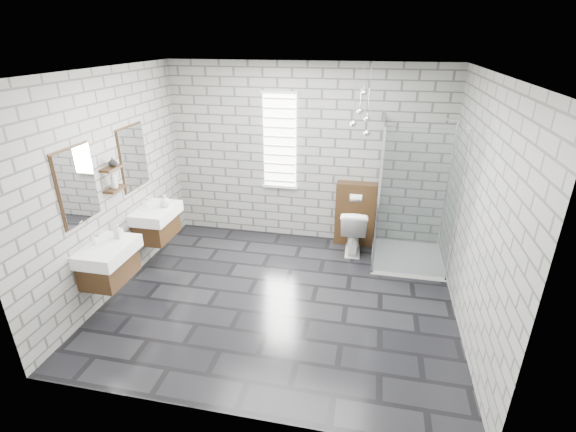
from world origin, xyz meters
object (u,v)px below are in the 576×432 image
(cistern_panel, at_px, (355,214))
(shower_enclosure, at_px, (403,232))
(vanity_right, at_px, (154,214))
(toilet, at_px, (353,230))
(vanity_left, at_px, (105,252))

(cistern_panel, xyz_separation_m, shower_enclosure, (0.70, -0.52, 0.00))
(vanity_right, xyz_separation_m, cistern_panel, (2.71, 1.18, -0.26))
(shower_enclosure, bearing_deg, cistern_panel, 143.59)
(shower_enclosure, height_order, toilet, shower_enclosure)
(toilet, bearing_deg, shower_enclosure, 157.05)
(cistern_panel, distance_m, toilet, 0.29)
(cistern_panel, bearing_deg, shower_enclosure, -36.41)
(vanity_right, xyz_separation_m, shower_enclosure, (3.41, 0.66, -0.25))
(cistern_panel, distance_m, shower_enclosure, 0.87)
(cistern_panel, xyz_separation_m, toilet, (0.00, -0.25, -0.15))
(cistern_panel, bearing_deg, vanity_right, -156.50)
(vanity_left, xyz_separation_m, cistern_panel, (2.71, 2.30, -0.26))
(vanity_left, height_order, shower_enclosure, shower_enclosure)
(shower_enclosure, bearing_deg, toilet, 159.14)
(vanity_left, bearing_deg, shower_enclosure, 27.66)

